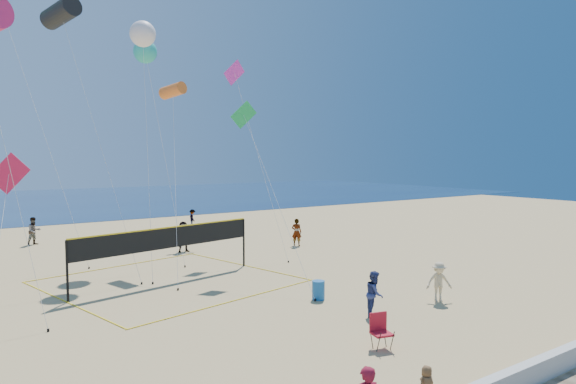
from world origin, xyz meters
TOP-DOWN VIEW (x-y plane):
  - ground at (0.00, 0.00)m, footprint 120.00×120.00m
  - ocean at (0.00, 62.00)m, footprint 140.00×50.00m
  - bystander_a at (4.62, 3.43)m, footprint 1.03×1.01m
  - bystander_b at (8.12, 3.33)m, footprint 1.20×1.05m
  - far_person_1 at (3.96, 19.31)m, footprint 1.79×0.76m
  - far_person_2 at (10.91, 17.08)m, footprint 0.76×0.77m
  - far_person_3 at (-3.17, 27.30)m, footprint 1.08×0.96m
  - far_person_4 at (9.00, 29.20)m, footprint 0.71×1.03m
  - camp_chair at (2.52, 1.04)m, footprint 0.70×0.82m
  - trash_barrel at (4.26, 6.31)m, footprint 0.68×0.68m
  - volleyball_net at (0.36, 12.71)m, footprint 11.39×11.27m
  - kite_1 at (-2.94, 18.07)m, footprint 2.96×6.54m
  - kite_2 at (2.67, 17.48)m, footprint 3.23×7.51m
  - kite_3 at (-6.30, 11.24)m, footprint 2.14×5.69m
  - kite_4 at (4.66, 12.64)m, footprint 1.49×7.12m
  - kite_5 at (6.96, 17.80)m, footprint 1.62×5.30m
  - kite_6 at (1.16, 17.89)m, footprint 2.41×6.07m
  - kite_7 at (1.94, 19.76)m, footprint 1.57×5.46m

SIDE VIEW (x-z plane):
  - ground at x=0.00m, z-range 0.00..0.00m
  - ocean at x=0.00m, z-range 0.00..0.03m
  - trash_barrel at x=4.26m, z-range 0.00..0.78m
  - camp_chair at x=2.52m, z-range 0.01..1.20m
  - far_person_4 at x=9.00m, z-range 0.00..1.47m
  - bystander_b at x=8.12m, z-range 0.00..1.61m
  - bystander_a at x=4.62m, z-range 0.00..1.67m
  - far_person_2 at x=10.91m, z-range 0.00..1.79m
  - far_person_3 at x=-3.17m, z-range 0.00..1.83m
  - far_person_1 at x=3.96m, z-range 0.00..1.88m
  - volleyball_net at x=0.36m, z-range 0.49..3.07m
  - kite_3 at x=-6.30m, z-range 1.95..7.97m
  - kite_4 at x=4.66m, z-range 3.07..11.78m
  - kite_2 at x=2.67m, z-range 4.51..14.50m
  - kite_5 at x=6.96m, z-range 4.40..16.21m
  - kite_7 at x=1.94m, z-range 5.63..18.27m
  - kite_6 at x=1.16m, z-range 5.90..19.11m
  - kite_1 at x=-2.94m, z-range 6.17..19.86m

